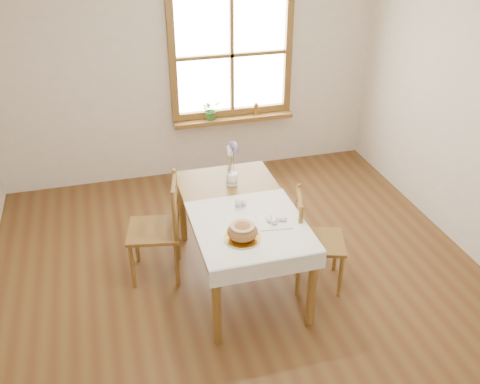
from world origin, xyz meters
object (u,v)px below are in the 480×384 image
(dining_table, at_px, (240,215))
(chair_left, at_px, (154,229))
(bread_plate, at_px, (242,238))
(flower_vase, at_px, (232,180))
(chair_right, at_px, (319,240))

(dining_table, xyz_separation_m, chair_left, (-0.73, 0.26, -0.18))
(bread_plate, bearing_deg, chair_left, 130.08)
(chair_left, xyz_separation_m, flower_vase, (0.76, 0.14, 0.32))
(chair_left, height_order, flower_vase, chair_left)
(chair_left, height_order, chair_right, chair_left)
(chair_right, bearing_deg, dining_table, 85.27)
(dining_table, bearing_deg, chair_right, -22.33)
(dining_table, bearing_deg, chair_left, 160.65)
(dining_table, relative_size, bread_plate, 5.70)
(dining_table, bearing_deg, flower_vase, 85.31)
(chair_right, distance_m, bread_plate, 0.85)
(bread_plate, bearing_deg, dining_table, 76.74)
(dining_table, relative_size, chair_left, 1.63)
(bread_plate, distance_m, flower_vase, 0.89)
(chair_left, distance_m, chair_right, 1.47)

